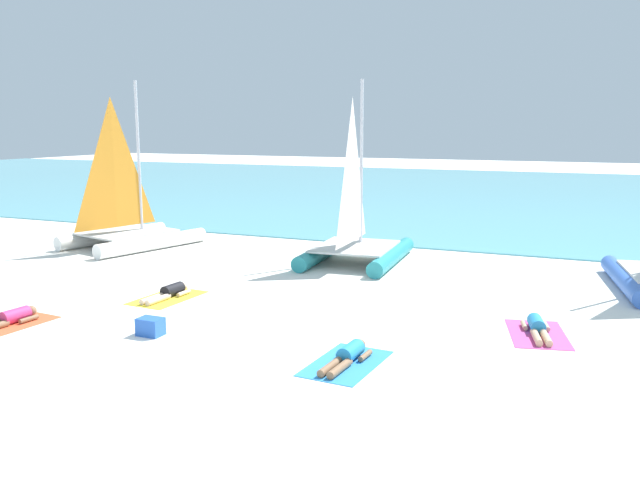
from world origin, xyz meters
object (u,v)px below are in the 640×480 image
object	(u,v)px
sunbather_leftmost	(10,318)
sunbather_rightmost	(537,327)
towel_center_left	(168,298)
sunbather_center_left	(169,292)
sailboat_white	(128,223)
towel_center_right	(346,363)
sunbather_center_right	(348,355)
towel_rightmost	(537,334)
cooler_box	(151,327)
sailboat_teal	(356,236)
towel_leftmost	(8,325)

from	to	relation	value
sunbather_leftmost	sunbather_rightmost	distance (m)	11.03
towel_center_left	sunbather_center_left	size ratio (longest dim) A/B	1.21
sunbather_rightmost	sailboat_white	bearing A→B (deg)	148.47
towel_center_right	sunbather_center_right	size ratio (longest dim) A/B	1.21
towel_rightmost	sunbather_rightmost	world-z (taller)	sunbather_rightmost
sailboat_white	sunbather_leftmost	distance (m)	9.09
sunbather_center_right	towel_rightmost	distance (m)	4.23
sunbather_leftmost	towel_center_left	bearing A→B (deg)	64.99
cooler_box	sunbather_center_left	bearing A→B (deg)	118.90
sailboat_teal	sunbather_rightmost	xyz separation A→B (m)	(5.82, -5.13, -0.70)
towel_leftmost	sunbather_rightmost	distance (m)	11.06
towel_center_right	sunbather_center_right	bearing A→B (deg)	86.45
sailboat_white	towel_center_right	distance (m)	13.46
cooler_box	towel_center_right	bearing A→B (deg)	0.76
sunbather_center_left	cooler_box	size ratio (longest dim) A/B	3.13
towel_center_left	sunbather_center_right	bearing A→B (deg)	-23.21
sunbather_leftmost	sunbather_rightmost	bearing A→B (deg)	24.63
sailboat_white	cooler_box	xyz separation A→B (m)	(6.83, -7.74, -0.67)
sunbather_center_right	towel_rightmost	xyz separation A→B (m)	(2.97, 3.02, -0.13)
sailboat_white	sunbather_leftmost	world-z (taller)	sailboat_white
towel_center_left	towel_rightmost	size ratio (longest dim) A/B	1.00
sailboat_white	towel_leftmost	xyz separation A→B (m)	(3.61, -8.38, -0.84)
sunbather_center_right	sunbather_rightmost	distance (m)	4.27
towel_leftmost	towel_center_left	bearing A→B (deg)	60.86
towel_center_left	towel_center_right	xyz separation A→B (m)	(5.64, -2.49, 0.00)
towel_center_left	towel_leftmost	bearing A→B (deg)	-119.14
towel_rightmost	sunbather_rightmost	size ratio (longest dim) A/B	1.22
sailboat_white	towel_leftmost	world-z (taller)	sailboat_white
towel_leftmost	towel_center_left	size ratio (longest dim) A/B	1.00
cooler_box	sunbather_rightmost	bearing A→B (deg)	24.15
sunbather_leftmost	cooler_box	size ratio (longest dim) A/B	3.13
cooler_box	towel_leftmost	bearing A→B (deg)	-168.71
sailboat_teal	sailboat_white	bearing A→B (deg)	-179.76
sunbather_center_left	sunbather_center_right	bearing A→B (deg)	-20.52
towel_rightmost	sunbather_rightmost	xyz separation A→B (m)	(-0.02, 0.06, 0.13)
towel_leftmost	sunbather_center_right	bearing A→B (deg)	5.89
sailboat_teal	sunbather_center_right	size ratio (longest dim) A/B	3.54
sunbather_center_right	towel_center_left	bearing A→B (deg)	160.34
towel_leftmost	cooler_box	bearing A→B (deg)	11.29
towel_leftmost	towel_rightmost	bearing A→B (deg)	20.02
sailboat_teal	sailboat_white	size ratio (longest dim) A/B	0.98
towel_leftmost	sunbather_center_left	world-z (taller)	sunbather_center_left
sailboat_teal	sunbather_rightmost	world-z (taller)	sailboat_teal
towel_rightmost	cooler_box	bearing A→B (deg)	-156.33
towel_center_left	sunbather_center_left	xyz separation A→B (m)	(0.00, 0.07, 0.13)
towel_leftmost	sunbather_center_right	size ratio (longest dim) A/B	1.21
sailboat_white	towel_rightmost	world-z (taller)	sailboat_white
sunbather_center_right	sunbather_rightmost	xyz separation A→B (m)	(2.95, 3.08, 0.00)
sunbather_leftmost	sunbather_rightmost	size ratio (longest dim) A/B	1.01
sunbather_rightmost	cooler_box	size ratio (longest dim) A/B	3.11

